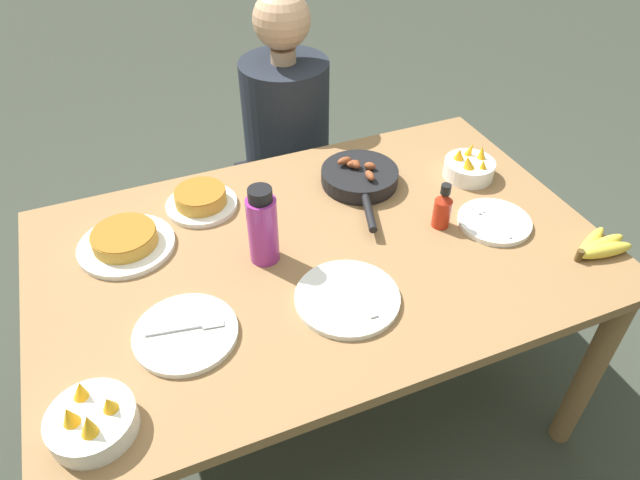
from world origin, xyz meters
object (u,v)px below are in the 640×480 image
Objects in this scene: frittata_plate_side at (201,200)px; fruit_bowl_citrus at (92,421)px; skillet at (360,177)px; empty_plate_far_right at (494,222)px; water_bottle at (263,227)px; banana_bunch at (599,247)px; hot_sauce_bottle at (443,208)px; empty_plate_near_front at (347,298)px; frittata_plate_center at (125,241)px; fruit_bowl_mango at (469,167)px; empty_plate_far_left at (186,333)px; person_figure at (288,168)px.

frittata_plate_side is 1.20× the size of fruit_bowl_citrus.
empty_plate_far_right is (0.28, -0.33, -0.02)m from skillet.
frittata_plate_side is 0.94× the size of water_bottle.
skillet reaches higher than banana_bunch.
hot_sauce_bottle reaches higher than banana_bunch.
water_bottle reaches higher than empty_plate_near_front.
empty_plate_far_right is (0.53, 0.12, 0.00)m from empty_plate_near_front.
frittata_plate_center is 1.16× the size of water_bottle.
fruit_bowl_citrus is (-0.38, -0.66, 0.01)m from frittata_plate_side.
empty_plate_far_right is 0.93× the size of water_bottle.
fruit_bowl_mango is (0.35, -0.09, 0.01)m from skillet.
water_bottle reaches higher than hot_sauce_bottle.
hot_sauce_bottle reaches higher than empty_plate_far_left.
frittata_plate_center is 1.87× the size of hot_sauce_bottle.
fruit_bowl_mango is at bearing 31.00° from empty_plate_near_front.
hot_sauce_bottle is at bearing -76.83° from person_figure.
person_figure is (0.19, 0.99, -0.26)m from empty_plate_near_front.
fruit_bowl_mango is at bearing -3.24° from frittata_plate_center.
frittata_plate_side is 0.76m from fruit_bowl_citrus.
skillet is 1.06m from fruit_bowl_citrus.
fruit_bowl_mango reaches higher than frittata_plate_side.
fruit_bowl_citrus is 0.15× the size of person_figure.
empty_plate_far_left is at bearing 174.19° from empty_plate_near_front.
fruit_bowl_mango is (1.09, -0.06, 0.01)m from frittata_plate_center.
fruit_bowl_mango is (0.07, 0.24, 0.03)m from empty_plate_far_right.
person_figure reaches higher than empty_plate_near_front.
frittata_plate_center is 0.22× the size of person_figure.
frittata_plate_side is at bearing 60.02° from fruit_bowl_citrus.
empty_plate_near_front is 1.07× the size of empty_plate_far_left.
fruit_bowl_citrus reaches higher than banana_bunch.
fruit_bowl_citrus is 1.26× the size of hot_sauce_bottle.
person_figure reaches higher than empty_plate_far_right.
frittata_plate_center is (-1.21, 0.52, 0.00)m from banana_bunch.
frittata_plate_center is at bearing -140.10° from person_figure.
fruit_bowl_citrus is 1.06m from hot_sauce_bottle.
empty_plate_far_left is (-0.41, 0.04, 0.00)m from empty_plate_near_front.
skillet is 1.59× the size of empty_plate_far_left.
banana_bunch is 1.16m from frittata_plate_side.
frittata_plate_center is at bearing 156.85° from banana_bunch.
empty_plate_near_front is at bearing -5.81° from empty_plate_far_left.
banana_bunch is at bearing -63.81° from person_figure.
fruit_bowl_citrus is (-1.23, -0.49, -0.00)m from fruit_bowl_mango.
skillet reaches higher than empty_plate_near_front.
fruit_bowl_mango is at bearing 40.37° from hot_sauce_bottle.
banana_bunch is 1.14m from empty_plate_far_left.
empty_plate_far_right is 1.32× the size of fruit_bowl_mango.
fruit_bowl_mango is at bearing 17.59° from empty_plate_far_left.
fruit_bowl_mango is at bearing 105.25° from banana_bunch.
water_bottle reaches higher than frittata_plate_center.
empty_plate_near_front is 0.41m from empty_plate_far_left.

